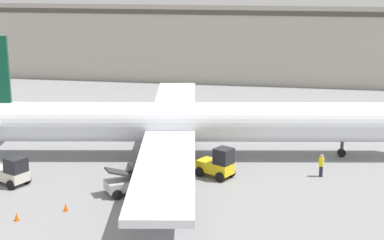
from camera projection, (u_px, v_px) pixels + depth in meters
name	position (u px, v px, depth m)	size (l,w,h in m)	color
ground_plane	(192.00, 156.00, 51.63)	(400.00, 400.00, 0.00)	gray
terminal_building	(193.00, 43.00, 88.33)	(84.82, 10.99, 10.49)	#ADA89E
airplane	(180.00, 123.00, 50.88)	(42.92, 39.73, 10.57)	silver
ground_crew_worker	(321.00, 165.00, 46.38)	(0.40, 0.40, 1.84)	#1E2338
baggage_tug	(218.00, 164.00, 46.17)	(3.25, 2.83, 2.49)	yellow
belt_loader_truck	(132.00, 179.00, 43.09)	(3.78, 3.42, 2.06)	#B2B2B7
pushback_tug	(12.00, 172.00, 44.65)	(3.33, 2.79, 2.24)	beige
safety_cone_near	(66.00, 207.00, 39.92)	(0.36, 0.36, 0.55)	#EF590F
safety_cone_far	(17.00, 217.00, 38.38)	(0.36, 0.36, 0.55)	#EF590F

